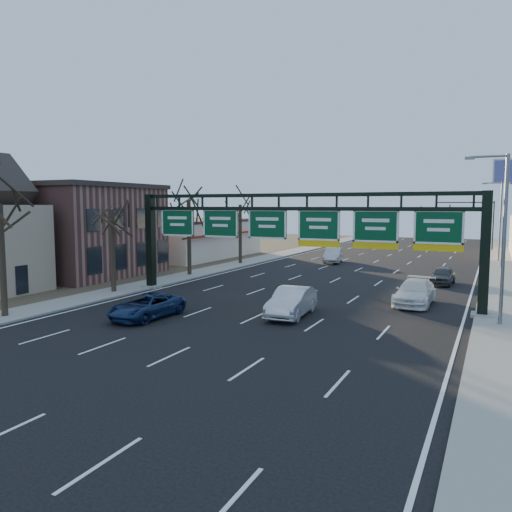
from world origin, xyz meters
The scene contains 19 objects.
ground centered at (0.00, 0.00, 0.00)m, with size 160.00×160.00×0.00m, color black.
sidewalk_left centered at (-12.80, 20.00, 0.06)m, with size 3.00×120.00×0.12m, color gray.
sidewalk_right centered at (12.80, 20.00, 0.06)m, with size 3.00×120.00×0.12m, color gray.
dirt_strip_left centered at (-25.00, 20.00, 0.03)m, with size 21.00×120.00×0.06m, color #473D2B.
lane_markings centered at (0.00, 20.00, 0.01)m, with size 21.60×120.00×0.01m, color white.
sign_gantry centered at (0.16, 8.00, 4.63)m, with size 24.60×1.20×7.20m.
brick_block centered at (-21.50, 11.00, 4.16)m, with size 10.40×12.40×8.30m.
cream_strip centered at (-21.48, 29.00, 2.36)m, with size 10.90×18.40×4.70m.
tree_gantry centered at (-12.80, 5.00, 7.11)m, with size 3.60×3.60×8.48m.
tree_mid centered at (-12.80, 15.00, 7.85)m, with size 3.60×3.60×9.24m.
tree_far centered at (-12.80, 25.00, 7.48)m, with size 3.60×3.60×8.86m.
streetlight_near centered at (12.47, 6.00, 5.08)m, with size 2.15×0.22×9.00m.
streetlight_far centered at (12.47, 40.00, 5.08)m, with size 2.15×0.22×9.00m.
traffic_signal_mast centered at (5.69, 55.00, 5.50)m, with size 10.16×0.54×7.00m.
car_blue_suv centered at (-5.44, -0.57, 0.68)m, with size 2.25×4.89×1.36m, color navy.
car_silver_sedan centered at (1.77, 3.48, 0.82)m, with size 1.74×5.00×1.65m, color silver.
car_white_wagon centered at (7.67, 10.13, 0.78)m, with size 2.19×5.40×1.57m, color white.
car_grey_far centered at (8.44, 19.70, 0.71)m, with size 1.68×4.16×1.42m, color #3F4144.
car_silver_distant centered at (-4.07, 30.75, 0.81)m, with size 1.71×4.92×1.62m, color #AFAFB4.
Camera 1 is at (12.21, -22.91, 6.36)m, focal length 35.00 mm.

